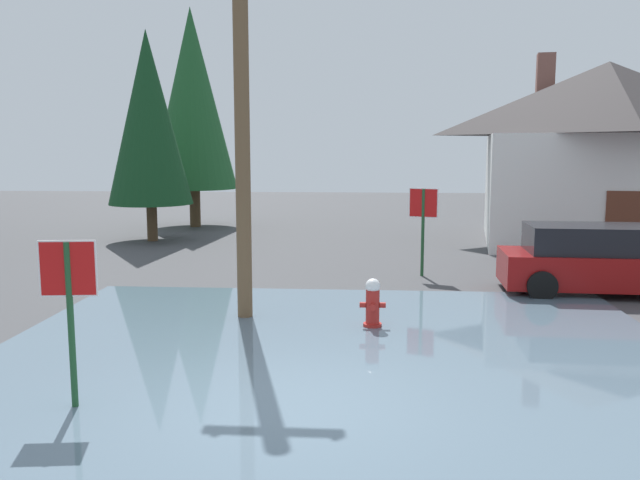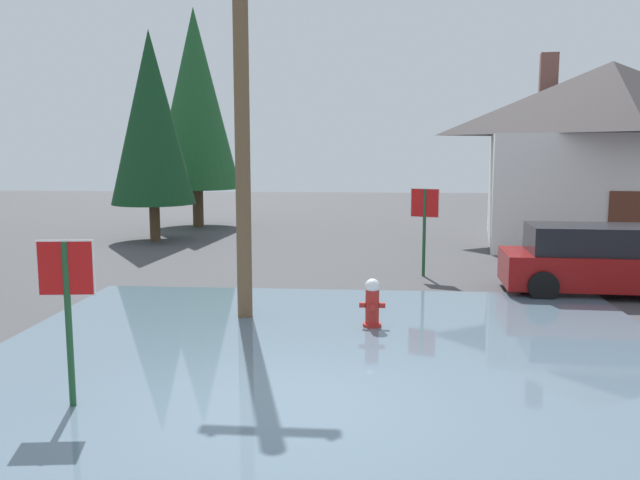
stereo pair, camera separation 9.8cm
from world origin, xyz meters
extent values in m
cube|color=#424244|center=(0.00, 0.00, -0.05)|extent=(80.00, 80.00, 0.10)
cube|color=slate|center=(0.39, 2.02, 0.03)|extent=(10.95, 9.37, 0.06)
cube|color=silver|center=(-0.03, -1.75, 0.00)|extent=(3.84, 0.36, 0.01)
cylinder|color=#1E4C28|center=(-2.72, -0.23, 1.06)|extent=(0.08, 0.08, 2.11)
cube|color=white|center=(-2.72, -0.23, 1.79)|extent=(0.68, 0.11, 0.68)
cube|color=red|center=(-2.72, -0.23, 1.79)|extent=(0.64, 0.11, 0.65)
cylinder|color=#AD231E|center=(0.98, 3.70, 0.06)|extent=(0.33, 0.33, 0.11)
cylinder|color=#AD231E|center=(0.98, 3.70, 0.42)|extent=(0.24, 0.24, 0.61)
sphere|color=white|center=(0.98, 3.70, 0.79)|extent=(0.27, 0.27, 0.27)
cylinder|color=#AD231E|center=(0.80, 3.70, 0.45)|extent=(0.11, 0.10, 0.10)
cylinder|color=#AD231E|center=(1.16, 3.70, 0.45)|extent=(0.11, 0.10, 0.10)
cylinder|color=#AD231E|center=(0.98, 3.53, 0.45)|extent=(0.12, 0.11, 0.12)
cylinder|color=brown|center=(-1.42, 4.24, 3.77)|extent=(0.28, 0.28, 7.55)
cylinder|color=#1E4C28|center=(2.29, 8.74, 1.10)|extent=(0.08, 0.08, 2.21)
cube|color=white|center=(2.29, 8.74, 1.86)|extent=(0.70, 0.26, 0.74)
cube|color=red|center=(2.29, 8.74, 1.86)|extent=(0.66, 0.26, 0.69)
cube|color=silver|center=(8.80, 14.92, 1.83)|extent=(8.43, 7.84, 3.66)
pyramid|color=#332D2D|center=(8.80, 14.92, 4.85)|extent=(9.11, 8.47, 2.38)
cube|color=brown|center=(7.14, 16.41, 5.44)|extent=(0.69, 0.69, 2.14)
cube|color=#592D1E|center=(8.27, 11.55, 1.00)|extent=(1.00, 0.21, 2.00)
cube|color=maroon|center=(6.16, 6.96, 0.55)|extent=(4.56, 1.95, 0.75)
cube|color=black|center=(5.80, 6.98, 1.23)|extent=(2.76, 1.65, 0.61)
cylinder|color=black|center=(4.69, 7.89, 0.32)|extent=(0.65, 0.25, 0.64)
cylinder|color=black|center=(4.60, 6.18, 0.32)|extent=(0.65, 0.25, 0.64)
cylinder|color=#4C3823|center=(-6.58, 14.48, 0.65)|extent=(0.36, 0.36, 1.29)
cone|color=#143D1E|center=(-6.58, 14.48, 4.24)|extent=(2.88, 2.88, 5.90)
cylinder|color=#4C3823|center=(-6.16, 18.69, 0.79)|extent=(0.44, 0.44, 1.58)
cone|color=#1E5128|center=(-6.16, 18.69, 5.17)|extent=(3.51, 3.51, 7.19)
camera|label=1|loc=(0.83, -7.71, 3.22)|focal=36.70mm
camera|label=2|loc=(0.93, -7.70, 3.22)|focal=36.70mm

